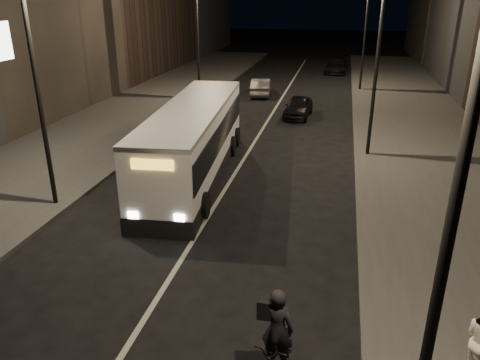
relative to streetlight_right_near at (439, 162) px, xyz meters
The scene contains 13 objects.
ground 8.55m from the streetlight_right_near, 143.12° to the left, with size 180.00×180.00×0.00m, color black.
sidewalk_right 19.02m from the streetlight_right_near, 80.02° to the left, with size 7.00×70.00×0.16m, color #373735.
sidewalk_left 23.31m from the streetlight_right_near, 127.54° to the left, with size 7.00×70.00×0.16m, color #373735.
streetlight_right_near is the anchor object (origin of this frame).
streetlight_right_mid 16.00m from the streetlight_right_near, 90.00° to the left, with size 1.20×0.44×8.12m.
streetlight_right_far 32.00m from the streetlight_right_near, 90.00° to the left, with size 1.20×0.44×8.12m.
streetlight_left_near 13.33m from the streetlight_right_near, 143.12° to the left, with size 1.20×0.44×8.12m.
streetlight_left_far 28.10m from the streetlight_right_near, 112.30° to the left, with size 1.20×0.44×8.12m.
city_bus 14.39m from the streetlight_right_near, 119.92° to the left, with size 3.32×11.23×2.99m.
cyclist_on_bicycle 5.37m from the streetlight_right_near, 139.08° to the left, with size 0.96×1.93×2.13m.
car_near 23.67m from the streetlight_right_near, 99.07° to the left, with size 1.47×3.66×1.25m, color black.
car_mid 29.97m from the streetlight_right_near, 103.67° to the left, with size 1.35×3.86×1.27m, color #3B3B3E.
car_far 41.00m from the streetlight_right_near, 92.44° to the left, with size 1.94×4.77×1.38m, color black.
Camera 1 is at (4.13, -9.59, 7.24)m, focal length 35.00 mm.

